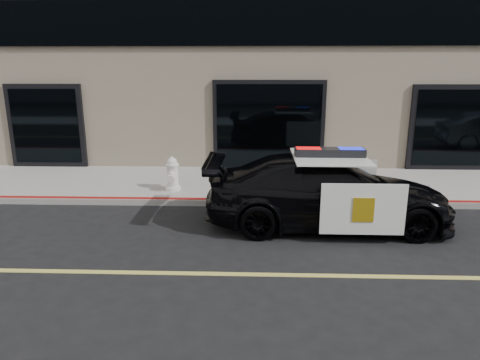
{
  "coord_description": "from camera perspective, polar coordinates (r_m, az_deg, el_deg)",
  "views": [
    {
      "loc": [
        -1.43,
        -6.29,
        3.25
      ],
      "look_at": [
        -1.73,
        2.2,
        1.0
      ],
      "focal_mm": 32.0,
      "sensor_mm": 36.0,
      "label": 1
    }
  ],
  "objects": [
    {
      "name": "ground",
      "position": [
        7.22,
        13.52,
        -12.36
      ],
      "size": [
        120.0,
        120.0,
        0.0
      ],
      "primitive_type": "plane",
      "color": "black",
      "rests_on": "ground"
    },
    {
      "name": "fire_hydrant",
      "position": [
        11.16,
        -8.99,
        0.72
      ],
      "size": [
        0.4,
        0.55,
        0.88
      ],
      "color": "white",
      "rests_on": "sidewalk_n"
    },
    {
      "name": "sidewalk_n",
      "position": [
        12.05,
        8.74,
        -0.61
      ],
      "size": [
        60.0,
        3.5,
        0.15
      ],
      "primitive_type": "cube",
      "color": "gray",
      "rests_on": "ground"
    },
    {
      "name": "police_car",
      "position": [
        9.08,
        11.6,
        -1.49
      ],
      "size": [
        2.34,
        5.08,
        1.66
      ],
      "color": "black",
      "rests_on": "ground"
    }
  ]
}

